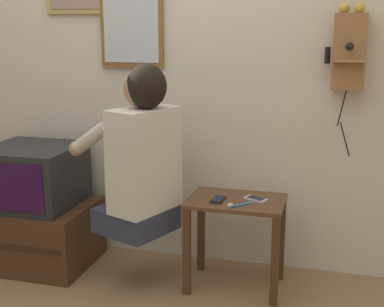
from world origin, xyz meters
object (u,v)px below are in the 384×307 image
(wall_mirror, at_px, (131,18))
(cell_phone_held, at_px, (218,199))
(television, at_px, (33,176))
(cell_phone_spare, at_px, (256,199))
(wall_phone_antique, at_px, (349,50))
(toothbrush, at_px, (238,205))
(person, at_px, (141,155))

(wall_mirror, distance_m, cell_phone_held, 1.23)
(television, relative_size, cell_phone_spare, 3.88)
(wall_phone_antique, height_order, cell_phone_held, wall_phone_antique)
(cell_phone_spare, distance_m, toothbrush, 0.15)
(television, xyz_separation_m, wall_phone_antique, (1.83, 0.29, 0.77))
(wall_mirror, height_order, cell_phone_held, wall_mirror)
(wall_phone_antique, bearing_deg, cell_phone_spare, -149.73)
(person, bearing_deg, cell_phone_spare, -53.79)
(wall_phone_antique, relative_size, cell_phone_held, 6.49)
(wall_phone_antique, xyz_separation_m, toothbrush, (-0.52, -0.39, -0.81))
(person, xyz_separation_m, wall_phone_antique, (1.07, 0.42, 0.56))
(person, distance_m, television, 0.80)
(wall_mirror, bearing_deg, cell_phone_spare, -19.94)
(person, relative_size, toothbrush, 7.81)
(cell_phone_spare, bearing_deg, cell_phone_held, 134.29)
(cell_phone_held, bearing_deg, person, -161.64)
(toothbrush, bearing_deg, wall_mirror, 13.95)
(wall_mirror, bearing_deg, television, -149.19)
(toothbrush, bearing_deg, cell_phone_spare, -76.40)
(wall_phone_antique, relative_size, toothbrush, 6.93)
(wall_phone_antique, bearing_deg, person, -158.60)
(person, xyz_separation_m, wall_mirror, (-0.22, 0.46, 0.74))
(person, bearing_deg, cell_phone_held, -55.70)
(television, height_order, cell_phone_held, television)
(cell_phone_spare, bearing_deg, wall_phone_antique, -33.48)
(television, distance_m, wall_mirror, 1.14)
(cell_phone_held, height_order, cell_phone_spare, same)
(cell_phone_held, xyz_separation_m, toothbrush, (0.13, -0.07, 0.00))
(television, xyz_separation_m, cell_phone_spare, (1.38, 0.02, -0.04))
(wall_phone_antique, distance_m, wall_mirror, 1.29)
(cell_phone_held, relative_size, toothbrush, 1.07)
(cell_phone_held, bearing_deg, wall_phone_antique, 32.81)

